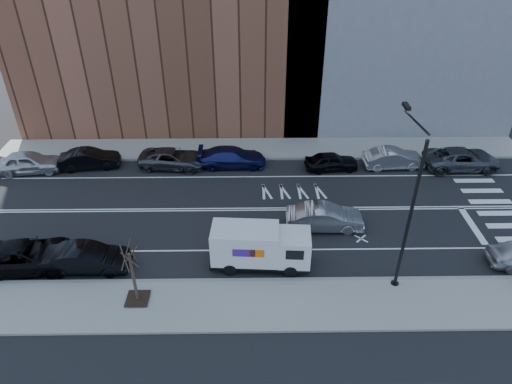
{
  "coord_description": "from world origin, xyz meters",
  "views": [
    {
      "loc": [
        -0.94,
        -25.61,
        18.25
      ],
      "look_at": [
        -0.59,
        0.03,
        1.4
      ],
      "focal_mm": 32.0,
      "sensor_mm": 36.0,
      "label": 1
    }
  ],
  "objects_px": {
    "far_parked_b": "(90,159)",
    "driving_sedan": "(325,217)",
    "far_parked_a": "(29,162)",
    "fedex_van": "(260,247)"
  },
  "relations": [
    {
      "from": "driving_sedan",
      "to": "far_parked_b",
      "type": "bearing_deg",
      "value": 66.05
    },
    {
      "from": "fedex_van",
      "to": "driving_sedan",
      "type": "height_order",
      "value": "fedex_van"
    },
    {
      "from": "fedex_van",
      "to": "far_parked_a",
      "type": "height_order",
      "value": "fedex_van"
    },
    {
      "from": "fedex_van",
      "to": "far_parked_b",
      "type": "relative_size",
      "value": 1.26
    },
    {
      "from": "fedex_van",
      "to": "driving_sedan",
      "type": "distance_m",
      "value": 5.53
    },
    {
      "from": "far_parked_a",
      "to": "far_parked_b",
      "type": "relative_size",
      "value": 1.07
    },
    {
      "from": "far_parked_b",
      "to": "driving_sedan",
      "type": "bearing_deg",
      "value": -122.52
    },
    {
      "from": "far_parked_a",
      "to": "far_parked_b",
      "type": "distance_m",
      "value": 4.56
    },
    {
      "from": "far_parked_b",
      "to": "driving_sedan",
      "type": "xyz_separation_m",
      "value": [
        17.39,
        -8.02,
        0.05
      ]
    },
    {
      "from": "far_parked_a",
      "to": "far_parked_b",
      "type": "xyz_separation_m",
      "value": [
        4.52,
        0.58,
        -0.08
      ]
    }
  ]
}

